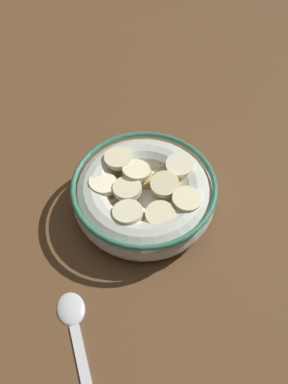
{
  "coord_description": "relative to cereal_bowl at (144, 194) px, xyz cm",
  "views": [
    {
      "loc": [
        12.81,
        -27.56,
        43.92
      ],
      "look_at": [
        0.0,
        0.0,
        3.0
      ],
      "focal_mm": 41.98,
      "sensor_mm": 36.0,
      "label": 1
    }
  ],
  "objects": [
    {
      "name": "spoon",
      "position": [
        -0.0,
        -16.25,
        -2.19
      ],
      "size": [
        10.82,
        11.79,
        0.8
      ],
      "color": "silver",
      "rests_on": "ground_plane"
    },
    {
      "name": "ground_plane",
      "position": [
        0.01,
        0.01,
        -3.52
      ],
      "size": [
        103.7,
        103.7,
        2.0
      ],
      "primitive_type": "cube",
      "color": "brown"
    },
    {
      "name": "cereal_bowl",
      "position": [
        0.0,
        0.0,
        0.0
      ],
      "size": [
        16.48,
        16.48,
        5.1
      ],
      "color": "beige",
      "rests_on": "ground_plane"
    }
  ]
}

